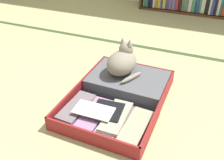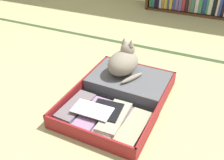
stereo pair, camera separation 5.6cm
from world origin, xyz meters
name	(u,v)px [view 1 (the left image)]	position (x,y,z in m)	size (l,w,h in m)	color
ground_plane	(105,123)	(0.00, 0.00, 0.00)	(10.00, 10.00, 0.00)	tan
tatami_border	(151,48)	(0.00, 1.06, 0.00)	(4.80, 0.05, 0.00)	#334827
open_suitcase	(121,93)	(0.00, 0.26, 0.04)	(0.58, 0.79, 0.09)	maroon
black_cat	(123,61)	(-0.05, 0.43, 0.18)	(0.26, 0.29, 0.24)	gray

